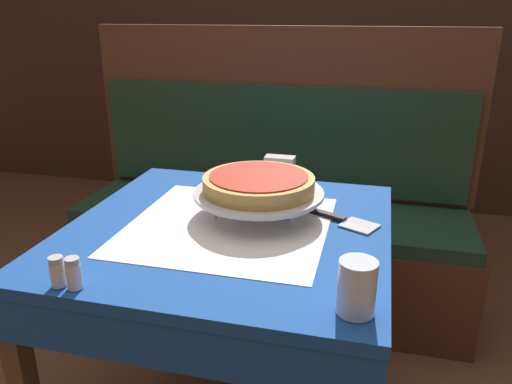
# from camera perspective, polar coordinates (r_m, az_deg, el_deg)

# --- Properties ---
(dining_table_front) EXTENTS (0.86, 0.86, 0.75)m
(dining_table_front) POSITION_cam_1_polar(r_m,az_deg,el_deg) (1.40, -3.10, -7.22)
(dining_table_front) COLOR #194799
(dining_table_front) RESTS_ON ground_plane
(dining_table_rear) EXTENTS (0.68, 0.68, 0.75)m
(dining_table_rear) POSITION_cam_1_polar(r_m,az_deg,el_deg) (3.09, 0.58, 7.61)
(dining_table_rear) COLOR red
(dining_table_rear) RESTS_ON ground_plane
(booth_bench) EXTENTS (1.75, 0.51, 1.23)m
(booth_bench) POSITION_cam_1_polar(r_m,az_deg,el_deg) (2.30, 1.78, -4.20)
(booth_bench) COLOR #4C2819
(booth_bench) RESTS_ON ground_plane
(back_wall_panel) EXTENTS (6.00, 0.04, 2.40)m
(back_wall_panel) POSITION_cam_1_polar(r_m,az_deg,el_deg) (3.43, 8.30, 18.33)
(back_wall_panel) COLOR #3D2319
(back_wall_panel) RESTS_ON ground_plane
(pizza_pan_stand) EXTENTS (0.37, 0.37, 0.07)m
(pizza_pan_stand) POSITION_cam_1_polar(r_m,az_deg,el_deg) (1.40, 0.30, -0.25)
(pizza_pan_stand) COLOR #ADADB2
(pizza_pan_stand) RESTS_ON dining_table_front
(deep_dish_pizza) EXTENTS (0.31, 0.31, 0.05)m
(deep_dish_pizza) POSITION_cam_1_polar(r_m,az_deg,el_deg) (1.39, 0.30, 1.03)
(deep_dish_pizza) COLOR tan
(deep_dish_pizza) RESTS_ON pizza_pan_stand
(pizza_server) EXTENTS (0.24, 0.15, 0.01)m
(pizza_server) POSITION_cam_1_polar(r_m,az_deg,el_deg) (1.41, 9.39, -3.02)
(pizza_server) COLOR #BCBCC1
(pizza_server) RESTS_ON dining_table_front
(water_glass_near) EXTENTS (0.07, 0.07, 0.11)m
(water_glass_near) POSITION_cam_1_polar(r_m,az_deg,el_deg) (0.98, 11.45, -10.62)
(water_glass_near) COLOR silver
(water_glass_near) RESTS_ON dining_table_front
(salt_shaker) EXTENTS (0.03, 0.03, 0.07)m
(salt_shaker) POSITION_cam_1_polar(r_m,az_deg,el_deg) (1.14, -21.75, -8.46)
(salt_shaker) COLOR silver
(salt_shaker) RESTS_ON dining_table_front
(pepper_shaker) EXTENTS (0.03, 0.03, 0.07)m
(pepper_shaker) POSITION_cam_1_polar(r_m,az_deg,el_deg) (1.12, -20.12, -8.73)
(pepper_shaker) COLOR silver
(pepper_shaker) RESTS_ON dining_table_front
(napkin_holder) EXTENTS (0.10, 0.05, 0.09)m
(napkin_holder) POSITION_cam_1_polar(r_m,az_deg,el_deg) (1.68, 2.73, 2.60)
(napkin_holder) COLOR #B2B2B7
(napkin_holder) RESTS_ON dining_table_front
(condiment_caddy) EXTENTS (0.14, 0.14, 0.18)m
(condiment_caddy) POSITION_cam_1_polar(r_m,az_deg,el_deg) (3.03, 0.91, 10.58)
(condiment_caddy) COLOR black
(condiment_caddy) RESTS_ON dining_table_rear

